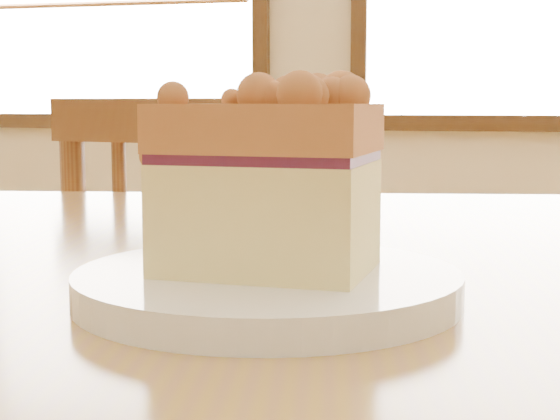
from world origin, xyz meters
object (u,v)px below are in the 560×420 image
at_px(cafe_table_main, 175,364).
at_px(plate, 268,287).
at_px(cafe_chair_main, 227,388).
at_px(cake_slice, 267,177).

bearing_deg(cafe_table_main, plate, -64.98).
xyz_separation_m(cafe_chair_main, cake_slice, (0.25, -0.71, 0.38)).
xyz_separation_m(cafe_chair_main, plate, (0.25, -0.71, 0.31)).
bearing_deg(plate, cake_slice, -117.68).
distance_m(plate, cake_slice, 0.06).
bearing_deg(cake_slice, cafe_table_main, 128.20).
height_order(cafe_table_main, cake_slice, cake_slice).
distance_m(cafe_table_main, plate, 0.24).
relative_size(cafe_chair_main, cake_slice, 6.77).
bearing_deg(plate, cafe_table_main, 125.36).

